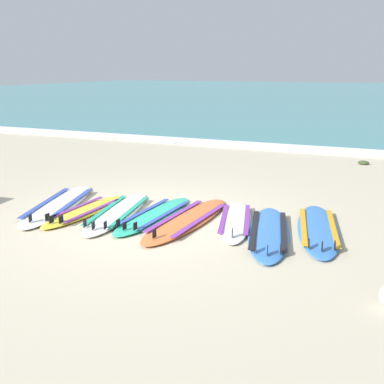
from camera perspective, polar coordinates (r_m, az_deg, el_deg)
name	(u,v)px	position (r m, az deg, el deg)	size (l,w,h in m)	color
ground_plane	(147,220)	(7.17, -5.67, -3.49)	(80.00, 80.00, 0.00)	#C1B599
sea	(341,94)	(42.92, 18.29, 11.65)	(80.00, 60.00, 0.10)	teal
wave_foam_strip	(259,146)	(13.66, 8.38, 5.75)	(80.00, 0.70, 0.11)	white
surfboard_0	(59,205)	(8.11, -16.46, -1.53)	(1.26, 2.64, 0.18)	silver
surfboard_1	(84,211)	(7.64, -13.40, -2.35)	(0.62, 1.98, 0.18)	yellow
surfboard_2	(118,212)	(7.46, -9.35, -2.56)	(0.93, 2.38, 0.18)	silver
surfboard_3	(154,215)	(7.26, -4.77, -2.91)	(0.68, 2.19, 0.18)	#2DB793
surfboard_4	(188,219)	(7.03, -0.57, -3.48)	(0.84, 2.52, 0.18)	orange
surfboard_5	(235,221)	(7.01, 5.43, -3.61)	(0.97, 2.06, 0.18)	white
surfboard_6	(269,232)	(6.60, 9.61, -4.98)	(1.04, 2.38, 0.18)	#3875CC
surfboard_7	(318,229)	(6.88, 15.57, -4.49)	(0.98, 2.39, 0.18)	#3875CC
seaweed_clump_near_shoreline	(363,163)	(11.95, 20.78, 3.49)	(0.27, 0.22, 0.09)	#384723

